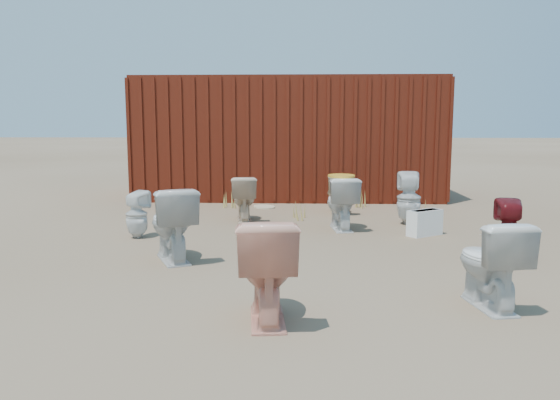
{
  "coord_description": "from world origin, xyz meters",
  "views": [
    {
      "loc": [
        0.28,
        -6.22,
        1.52
      ],
      "look_at": [
        0.0,
        0.6,
        0.55
      ],
      "focal_mm": 35.0,
      "sensor_mm": 36.0,
      "label": 1
    }
  ],
  "objects_px": {
    "toilet_front_maroon": "(509,230)",
    "toilet_back_e": "(409,198)",
    "toilet_front_c": "(172,224)",
    "toilet_back_beige_right": "(337,193)",
    "toilet_front_pink": "(266,269)",
    "toilet_back_yellowlid": "(341,203)",
    "loose_tank": "(425,223)",
    "toilet_front_e": "(490,263)",
    "toilet_back_a": "(137,215)",
    "toilet_back_beige_left": "(244,198)",
    "shipping_container": "(289,138)"
  },
  "relations": [
    {
      "from": "toilet_front_maroon",
      "to": "toilet_back_e",
      "type": "relative_size",
      "value": 0.87
    },
    {
      "from": "toilet_front_c",
      "to": "toilet_back_beige_right",
      "type": "distance_m",
      "value": 3.84
    },
    {
      "from": "toilet_front_pink",
      "to": "toilet_back_e",
      "type": "height_order",
      "value": "toilet_front_pink"
    },
    {
      "from": "toilet_back_yellowlid",
      "to": "toilet_front_pink",
      "type": "bearing_deg",
      "value": 69.88
    },
    {
      "from": "toilet_front_maroon",
      "to": "loose_tank",
      "type": "distance_m",
      "value": 1.5
    },
    {
      "from": "toilet_back_beige_right",
      "to": "toilet_back_yellowlid",
      "type": "relative_size",
      "value": 0.89
    },
    {
      "from": "toilet_front_e",
      "to": "toilet_front_maroon",
      "type": "bearing_deg",
      "value": -124.68
    },
    {
      "from": "toilet_back_a",
      "to": "toilet_back_beige_left",
      "type": "xyz_separation_m",
      "value": [
        1.28,
        1.36,
        0.04
      ]
    },
    {
      "from": "toilet_back_beige_left",
      "to": "toilet_back_beige_right",
      "type": "bearing_deg",
      "value": -161.4
    },
    {
      "from": "shipping_container",
      "to": "toilet_front_maroon",
      "type": "relative_size",
      "value": 8.7
    },
    {
      "from": "toilet_back_beige_left",
      "to": "toilet_back_a",
      "type": "bearing_deg",
      "value": 39.26
    },
    {
      "from": "toilet_front_pink",
      "to": "toilet_front_e",
      "type": "height_order",
      "value": "toilet_front_pink"
    },
    {
      "from": "toilet_front_pink",
      "to": "toilet_back_a",
      "type": "distance_m",
      "value": 3.54
    },
    {
      "from": "toilet_back_beige_right",
      "to": "toilet_back_yellowlid",
      "type": "height_order",
      "value": "toilet_back_yellowlid"
    },
    {
      "from": "toilet_back_a",
      "to": "toilet_back_e",
      "type": "height_order",
      "value": "toilet_back_e"
    },
    {
      "from": "shipping_container",
      "to": "toilet_front_pink",
      "type": "relative_size",
      "value": 7.32
    },
    {
      "from": "shipping_container",
      "to": "toilet_back_a",
      "type": "height_order",
      "value": "shipping_container"
    },
    {
      "from": "toilet_back_e",
      "to": "toilet_back_beige_left",
      "type": "bearing_deg",
      "value": -0.92
    },
    {
      "from": "toilet_back_yellowlid",
      "to": "toilet_back_e",
      "type": "xyz_separation_m",
      "value": [
        1.04,
        0.43,
        0.02
      ]
    },
    {
      "from": "shipping_container",
      "to": "toilet_back_a",
      "type": "relative_size",
      "value": 9.55
    },
    {
      "from": "toilet_back_a",
      "to": "shipping_container",
      "type": "bearing_deg",
      "value": -85.87
    },
    {
      "from": "toilet_front_maroon",
      "to": "toilet_front_e",
      "type": "xyz_separation_m",
      "value": [
        -0.72,
        -1.55,
        0.03
      ]
    },
    {
      "from": "shipping_container",
      "to": "toilet_back_yellowlid",
      "type": "distance_m",
      "value": 3.86
    },
    {
      "from": "toilet_back_beige_left",
      "to": "toilet_front_maroon",
      "type": "bearing_deg",
      "value": 135.5
    },
    {
      "from": "toilet_back_beige_left",
      "to": "toilet_back_yellowlid",
      "type": "xyz_separation_m",
      "value": [
        1.47,
        -0.65,
        0.03
      ]
    },
    {
      "from": "toilet_front_c",
      "to": "toilet_back_e",
      "type": "relative_size",
      "value": 1.04
    },
    {
      "from": "toilet_front_e",
      "to": "toilet_back_yellowlid",
      "type": "height_order",
      "value": "toilet_back_yellowlid"
    },
    {
      "from": "toilet_front_c",
      "to": "loose_tank",
      "type": "bearing_deg",
      "value": -179.76
    },
    {
      "from": "toilet_front_pink",
      "to": "toilet_back_e",
      "type": "xyz_separation_m",
      "value": [
        1.87,
        4.11,
        -0.01
      ]
    },
    {
      "from": "toilet_front_c",
      "to": "toilet_back_e",
      "type": "bearing_deg",
      "value": -168.08
    },
    {
      "from": "shipping_container",
      "to": "toilet_back_beige_right",
      "type": "xyz_separation_m",
      "value": [
        0.87,
        -2.29,
        -0.86
      ]
    },
    {
      "from": "toilet_back_a",
      "to": "toilet_back_yellowlid",
      "type": "bearing_deg",
      "value": -137.88
    },
    {
      "from": "toilet_front_c",
      "to": "toilet_front_e",
      "type": "distance_m",
      "value": 3.31
    },
    {
      "from": "toilet_front_c",
      "to": "toilet_back_yellowlid",
      "type": "relative_size",
      "value": 1.08
    },
    {
      "from": "toilet_front_e",
      "to": "toilet_back_beige_left",
      "type": "bearing_deg",
      "value": -67.66
    },
    {
      "from": "shipping_container",
      "to": "toilet_front_c",
      "type": "xyz_separation_m",
      "value": [
        -1.16,
        -5.55,
        -0.79
      ]
    },
    {
      "from": "shipping_container",
      "to": "toilet_back_e",
      "type": "distance_m",
      "value": 3.84
    },
    {
      "from": "loose_tank",
      "to": "toilet_front_c",
      "type": "bearing_deg",
      "value": 170.51
    },
    {
      "from": "toilet_back_yellowlid",
      "to": "shipping_container",
      "type": "bearing_deg",
      "value": -84.68
    },
    {
      "from": "toilet_front_maroon",
      "to": "toilet_back_beige_right",
      "type": "xyz_separation_m",
      "value": [
        -1.68,
        3.14,
        -0.0
      ]
    },
    {
      "from": "toilet_front_maroon",
      "to": "toilet_front_e",
      "type": "distance_m",
      "value": 1.71
    },
    {
      "from": "toilet_front_c",
      "to": "toilet_back_yellowlid",
      "type": "distance_m",
      "value": 2.73
    },
    {
      "from": "toilet_back_a",
      "to": "loose_tank",
      "type": "bearing_deg",
      "value": -147.64
    },
    {
      "from": "toilet_back_beige_left",
      "to": "toilet_back_yellowlid",
      "type": "height_order",
      "value": "toilet_back_yellowlid"
    },
    {
      "from": "toilet_back_a",
      "to": "loose_tank",
      "type": "height_order",
      "value": "toilet_back_a"
    },
    {
      "from": "toilet_front_pink",
      "to": "toilet_back_e",
      "type": "distance_m",
      "value": 4.52
    },
    {
      "from": "toilet_front_maroon",
      "to": "loose_tank",
      "type": "xyz_separation_m",
      "value": [
        -0.61,
        1.36,
        -0.17
      ]
    },
    {
      "from": "toilet_front_maroon",
      "to": "toilet_back_beige_right",
      "type": "distance_m",
      "value": 3.56
    },
    {
      "from": "toilet_back_yellowlid",
      "to": "loose_tank",
      "type": "bearing_deg",
      "value": 153.12
    },
    {
      "from": "shipping_container",
      "to": "toilet_back_beige_left",
      "type": "height_order",
      "value": "shipping_container"
    }
  ]
}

